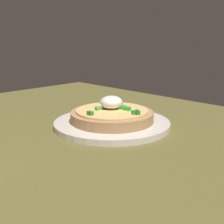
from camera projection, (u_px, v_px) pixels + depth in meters
dining_table at (62, 131)px, 66.39cm from camera, size 92.38×85.48×2.04cm
plate at (112, 124)px, 66.32cm from camera, size 24.87×24.87×1.22cm
pizza at (112, 114)px, 65.90cm from camera, size 17.77×17.77×5.27cm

